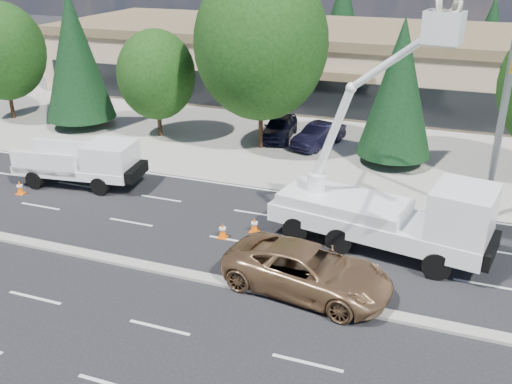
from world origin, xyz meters
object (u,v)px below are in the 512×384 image
at_px(utility_pickup, 85,167).
at_px(bucket_truck, 395,203).
at_px(minivan, 308,270).
at_px(signal_mast, 510,99).

distance_m(utility_pickup, bucket_truck, 15.98).
bearing_deg(minivan, utility_pickup, 75.80).
distance_m(utility_pickup, minivan, 14.58).
bearing_deg(minivan, bucket_truck, -22.54).
bearing_deg(utility_pickup, minivan, -29.94).
xyz_separation_m(utility_pickup, minivan, (13.44, -5.66, -0.14)).
xyz_separation_m(signal_mast, utility_pickup, (-19.53, -0.79, -5.07)).
xyz_separation_m(bucket_truck, minivan, (-2.41, -3.99, -1.32)).
bearing_deg(bucket_truck, minivan, -110.89).
distance_m(bucket_truck, minivan, 4.84).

